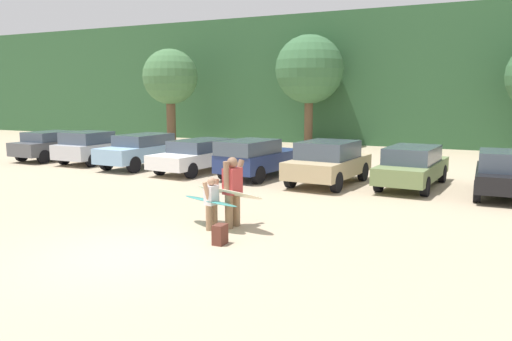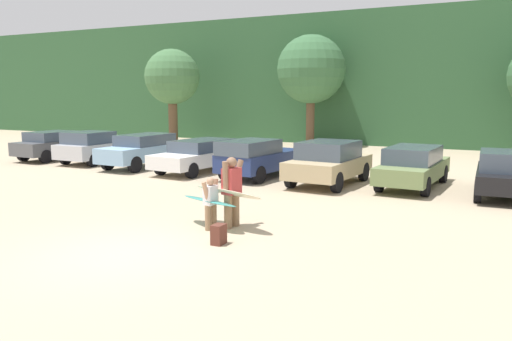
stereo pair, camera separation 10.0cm
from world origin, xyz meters
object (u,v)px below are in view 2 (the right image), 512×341
at_px(parked_car_sky_blue, 145,149).
at_px(surfboard_cream, 228,192).
at_px(person_adult, 232,188).
at_px(parked_car_black, 507,173).
at_px(parked_car_dark_gray, 57,144).
at_px(surfboard_teal, 209,201).
at_px(parked_car_olive_green, 413,166).
at_px(parked_car_tan, 329,162).
at_px(parked_car_white, 201,154).
at_px(person_child, 211,200).
at_px(backpack_dropped, 219,234).
at_px(parked_car_navy, 257,157).
at_px(parked_car_silver, 98,147).

xyz_separation_m(parked_car_sky_blue, surfboard_cream, (8.69, -7.74, 0.08)).
relative_size(parked_car_sky_blue, person_adult, 2.67).
bearing_deg(parked_car_sky_blue, parked_car_black, -89.19).
bearing_deg(parked_car_dark_gray, surfboard_teal, -117.38).
bearing_deg(parked_car_olive_green, parked_car_tan, 108.72).
bearing_deg(parked_car_black, person_adult, 138.01).
distance_m(parked_car_white, person_child, 9.61).
relative_size(parked_car_dark_gray, surfboard_cream, 2.00).
xyz_separation_m(person_adult, person_child, (-0.36, -0.42, -0.27)).
xyz_separation_m(person_child, backpack_dropped, (0.81, -1.01, -0.51)).
height_order(parked_car_black, backpack_dropped, parked_car_black).
xyz_separation_m(parked_car_navy, surfboard_teal, (2.24, -7.39, -0.16)).
height_order(parked_car_olive_green, parked_car_black, parked_car_black).
bearing_deg(parked_car_silver, parked_car_olive_green, -90.02).
bearing_deg(parked_car_white, person_adult, -136.91).
relative_size(parked_car_white, parked_car_black, 1.23).
distance_m(surfboard_teal, backpack_dropped, 1.55).
distance_m(parked_car_silver, parked_car_navy, 9.10).
relative_size(parked_car_dark_gray, surfboard_teal, 2.27).
bearing_deg(backpack_dropped, person_child, 128.67).
relative_size(parked_car_olive_green, person_adult, 2.72).
height_order(surfboard_cream, backpack_dropped, surfboard_cream).
bearing_deg(person_adult, parked_car_tan, -83.18).
xyz_separation_m(person_child, surfboard_cream, (0.31, 0.32, 0.16)).
bearing_deg(parked_car_tan, parked_car_navy, 91.95).
relative_size(person_adult, surfboard_cream, 0.79).
relative_size(parked_car_sky_blue, person_child, 3.64).
bearing_deg(person_adult, parked_car_navy, -59.91).
height_order(parked_car_sky_blue, parked_car_olive_green, parked_car_sky_blue).
bearing_deg(parked_car_white, backpack_dropped, -139.54).
bearing_deg(parked_car_silver, parked_car_black, -91.68).
xyz_separation_m(parked_car_white, surfboard_teal, (5.19, -7.86, -0.07)).
relative_size(parked_car_dark_gray, parked_car_white, 0.91).
bearing_deg(parked_car_sky_blue, person_adult, -128.54).
distance_m(parked_car_dark_gray, surfboard_teal, 16.35).
bearing_deg(person_adult, parked_car_silver, -24.61).
distance_m(parked_car_sky_blue, parked_car_olive_green, 11.92).
bearing_deg(person_child, parked_car_white, -47.27).
bearing_deg(parked_car_black, person_child, 138.02).
distance_m(person_adult, surfboard_cream, 0.15).
distance_m(parked_car_tan, parked_car_olive_green, 3.00).
distance_m(parked_car_navy, person_child, 7.90).
relative_size(parked_car_silver, parked_car_olive_green, 0.89).
xyz_separation_m(parked_car_olive_green, person_child, (-3.54, -8.14, -0.05)).
bearing_deg(surfboard_teal, person_adult, -131.36).
bearing_deg(surfboard_cream, backpack_dropped, 126.73).
relative_size(person_child, surfboard_cream, 0.58).
xyz_separation_m(person_child, surfboard_teal, (-0.13, 0.14, -0.06)).
relative_size(surfboard_cream, backpack_dropped, 4.98).
relative_size(parked_car_black, person_adult, 2.27).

